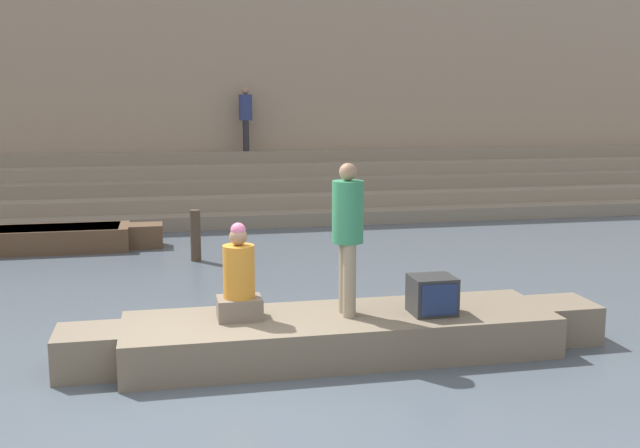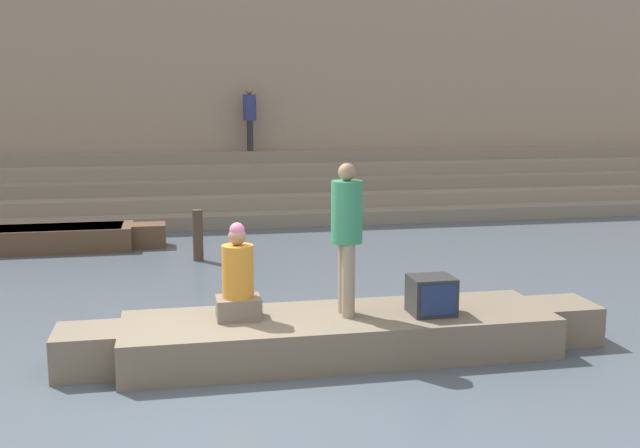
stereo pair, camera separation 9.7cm
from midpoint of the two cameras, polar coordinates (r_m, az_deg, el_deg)
name	(u,v)px [view 2 (the right image)]	position (r m, az deg, el deg)	size (l,w,h in m)	color
ground_plane	(215,379)	(8.42, -7.66, -11.60)	(120.00, 120.00, 0.00)	#4C5660
ghat_steps	(187,193)	(19.81, -9.97, 2.33)	(36.00, 3.83, 1.59)	gray
back_wall	(181,61)	(21.68, -10.39, 12.12)	(34.20, 1.28, 8.17)	tan
rowboat_main	(340,333)	(9.01, 1.82, -8.34)	(6.52, 1.53, 0.49)	#756651
person_standing	(347,229)	(8.74, 2.36, -0.35)	(0.37, 0.37, 1.81)	gray
person_rowing	(238,281)	(8.75, -5.95, -4.32)	(0.51, 0.40, 1.14)	#756656
tv_set	(432,295)	(9.04, 8.80, -5.39)	(0.52, 0.48, 0.45)	#2D2D2D
moored_boat_shore	(10,239)	(16.13, -22.40, -1.08)	(6.10, 1.13, 0.47)	brown
mooring_post	(198,235)	(14.24, -9.10, -0.85)	(0.19, 0.19, 0.97)	#473828
person_on_steps	(250,114)	(20.80, -5.25, 8.32)	(0.36, 0.36, 1.74)	#28282D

